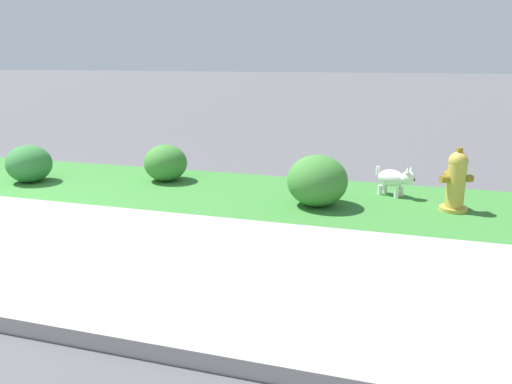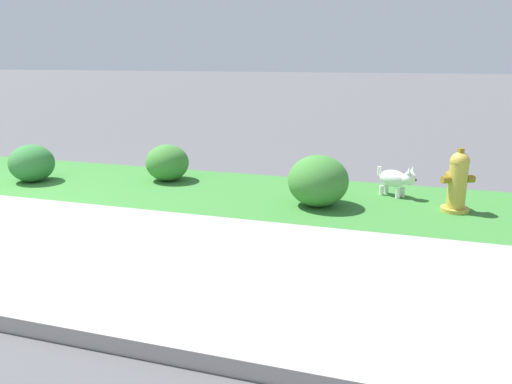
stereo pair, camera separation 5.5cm
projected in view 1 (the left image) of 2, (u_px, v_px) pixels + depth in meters
The scene contains 6 objects.
grass_verge at pixel (58, 178), 7.53m from camera, with size 18.00×2.19×0.01m, color #387A33.
fire_hydrant_across_street at pixel (456, 181), 5.85m from camera, with size 0.39×0.38×0.76m.
small_white_dog at pixel (395, 179), 6.50m from camera, with size 0.51×0.37×0.43m.
shrub_bush_mid_verge at pixel (29, 164), 7.25m from camera, with size 0.64×0.64×0.54m.
shrub_bush_far_verge at pixel (317, 181), 6.07m from camera, with size 0.74×0.74×0.63m.
shrub_bush_near_lamp at pixel (166, 163), 7.32m from camera, with size 0.63×0.63×0.54m.
Camera 1 is at (4.98, -3.77, 1.76)m, focal length 35.00 mm.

